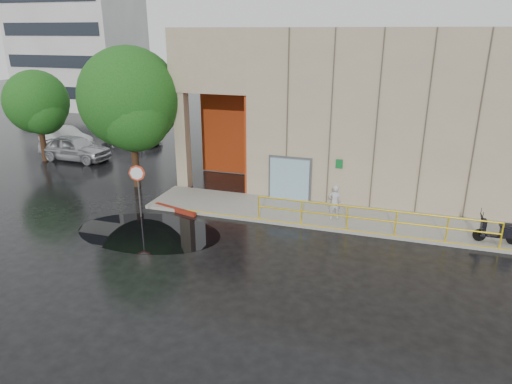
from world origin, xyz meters
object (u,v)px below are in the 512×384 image
person (335,202)px  scooter (499,225)px  tree_near (131,102)px  red_curb (175,209)px  car_a (75,148)px  car_c (130,132)px  stop_sign (137,179)px  tree_far (38,105)px  car_b (66,137)px

person → scooter: 6.32m
scooter → tree_near: bearing=171.3°
red_curb → car_a: size_ratio=0.51×
person → tree_near: tree_near is taller
red_curb → tree_near: (-3.44, 2.50, 4.39)m
red_curb → tree_near: size_ratio=0.33×
scooter → tree_near: (-16.89, 2.00, 3.59)m
car_c → stop_sign: bearing=-131.3°
tree_near → car_a: bearing=152.1°
scooter → car_a: bearing=164.8°
tree_far → stop_sign: bearing=-30.9°
red_curb → stop_sign: bearing=-137.3°
stop_sign → car_c: 15.04m
car_b → car_c: size_ratio=0.82×
car_a → scooter: bearing=-101.5°
car_b → scooter: bearing=-92.5°
scooter → car_b: (-26.52, 8.28, -0.18)m
red_curb → car_b: car_b is taller
scooter → car_b: size_ratio=0.39×
stop_sign → car_b: size_ratio=0.56×
car_a → car_c: bearing=-5.3°
scooter → stop_sign: size_ratio=0.69×
stop_sign → car_c: size_ratio=0.46×
car_b → tree_near: 12.10m
car_a → tree_far: bearing=117.0°
scooter → car_a: car_a is taller
stop_sign → car_a: stop_sign is taller
car_b → car_c: (3.59, 2.64, 0.05)m
person → stop_sign: 8.58m
tree_far → person: bearing=-12.9°
scooter → red_curb: bearing=-179.8°
car_a → car_b: bearing=48.8°
person → car_b: size_ratio=0.36×
tree_far → car_c: bearing=69.4°
scooter → tree_far: bearing=167.3°
car_c → tree_far: (-2.30, -6.13, 2.82)m
person → car_c: (-16.62, 10.47, -0.16)m
scooter → tree_far: (-25.23, 4.79, 2.69)m
tree_near → red_curb: bearing=-36.0°
red_curb → car_c: 14.86m
car_b → tree_far: tree_far is taller
car_a → tree_far: tree_far is taller
red_curb → car_b: (-13.07, 8.78, 0.62)m
car_b → car_c: 4.46m
person → car_b: (-20.22, 7.83, -0.21)m
red_curb → car_a: car_a is taller
stop_sign → car_b: stop_sign is taller
stop_sign → car_a: size_ratio=0.51×
car_a → tree_near: size_ratio=0.65×
person → car_a: bearing=-37.5°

